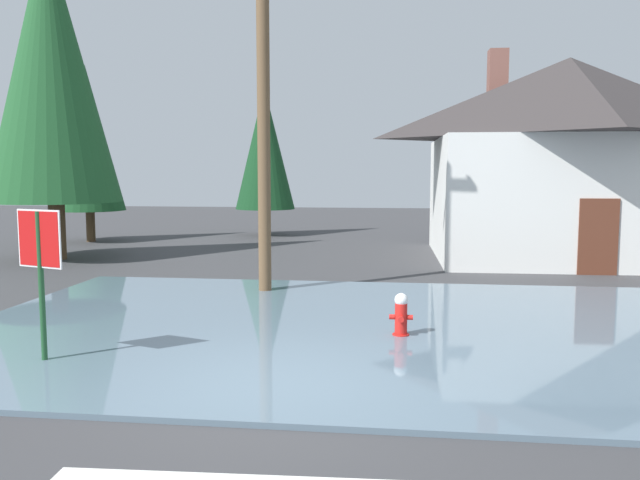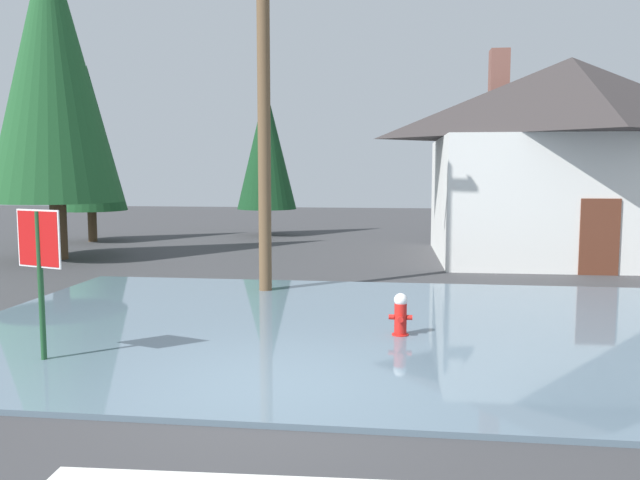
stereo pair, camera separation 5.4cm
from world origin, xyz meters
The scene contains 9 objects.
ground_plane centered at (0.00, 0.00, -0.05)m, with size 80.00×80.00×0.10m, color #38383A.
flood_puddle centered at (1.04, 3.13, 0.04)m, with size 13.94×8.79×0.07m, color slate.
stop_sign_near centered at (-3.39, 0.60, 1.56)m, with size 0.77×0.28×2.18m.
fire_hydrant centered at (1.58, 2.58, 0.37)m, with size 0.38×0.33×0.75m.
utility_pole centered at (-1.41, 6.19, 4.29)m, with size 1.60×0.28×8.24m.
house centered at (6.60, 13.05, 3.18)m, with size 8.56×7.27×6.61m.
pine_tree_tall_left centered at (-10.27, 15.79, 3.93)m, with size 2.67×2.67×6.68m.
pine_tree_mid_left centered at (-8.88, 10.88, 5.79)m, with size 3.93×3.93×9.83m.
pine_tree_short_left centered at (-4.08, 18.98, 3.65)m, with size 2.49×2.49×6.21m.
Camera 2 is at (1.58, -7.67, 2.70)m, focal length 36.23 mm.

